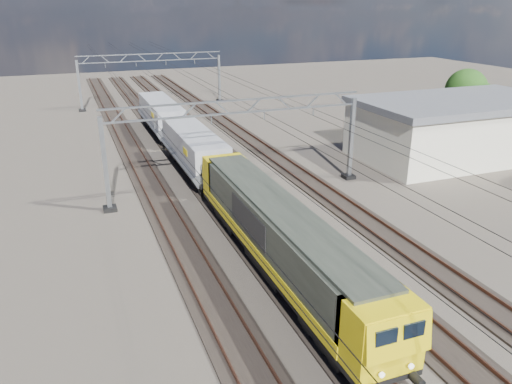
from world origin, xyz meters
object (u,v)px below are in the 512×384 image
object	(u,v)px
locomotive	(279,234)
industrial_shed	(457,128)
catenary_gantry_mid	(239,143)
catenary_gantry_far	(152,78)
hopper_wagon_lead	(194,148)
hopper_wagon_mid	(161,114)
tree_far	(469,92)

from	to	relation	value
locomotive	industrial_shed	xyz separation A→B (m)	(24.00, 14.06, 0.40)
catenary_gantry_mid	catenary_gantry_far	bearing A→B (deg)	90.00
hopper_wagon_lead	hopper_wagon_mid	xyz separation A→B (m)	(0.00, 14.20, 0.00)
hopper_wagon_mid	tree_far	xyz separation A→B (m)	(32.32, -10.05, 2.08)
catenary_gantry_far	hopper_wagon_lead	xyz separation A→B (m)	(-2.00, -30.36, -1.67)
hopper_wagon_mid	tree_far	distance (m)	33.91
catenary_gantry_far	tree_far	bearing A→B (deg)	-40.85
catenary_gantry_far	hopper_wagon_mid	size ratio (longest dim) A/B	1.53
locomotive	hopper_wagon_mid	size ratio (longest dim) A/B	1.62
locomotive	hopper_wagon_lead	bearing A→B (deg)	90.00
catenary_gantry_mid	industrial_shed	xyz separation A→B (m)	(22.00, 2.00, -1.18)
locomotive	catenary_gantry_far	bearing A→B (deg)	87.62
catenary_gantry_mid	catenary_gantry_far	size ratio (longest dim) A/B	1.00
industrial_shed	tree_far	size ratio (longest dim) A/B	2.74
catenary_gantry_mid	hopper_wagon_mid	xyz separation A→B (m)	(-2.00, 19.84, -1.67)
hopper_wagon_lead	tree_far	size ratio (longest dim) A/B	1.92
industrial_shed	tree_far	bearing A→B (deg)	43.12
hopper_wagon_lead	industrial_shed	world-z (taller)	industrial_shed
catenary_gantry_far	locomotive	size ratio (longest dim) A/B	0.94
catenary_gantry_mid	tree_far	xyz separation A→B (m)	(30.32, 9.79, 0.41)
locomotive	hopper_wagon_lead	world-z (taller)	locomotive
catenary_gantry_far	hopper_wagon_mid	bearing A→B (deg)	-97.06
locomotive	industrial_shed	size ratio (longest dim) A/B	1.13
industrial_shed	locomotive	bearing A→B (deg)	-149.64
catenary_gantry_far	industrial_shed	xyz separation A→B (m)	(22.00, -34.00, -1.18)
hopper_wagon_lead	hopper_wagon_mid	bearing A→B (deg)	90.00
hopper_wagon_mid	hopper_wagon_lead	bearing A→B (deg)	-90.00
hopper_wagon_lead	catenary_gantry_far	bearing A→B (deg)	86.23
locomotive	hopper_wagon_lead	size ratio (longest dim) A/B	1.62
hopper_wagon_mid	catenary_gantry_mid	bearing A→B (deg)	-84.24
catenary_gantry_far	catenary_gantry_mid	bearing A→B (deg)	-90.00
catenary_gantry_far	locomotive	bearing A→B (deg)	-92.38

